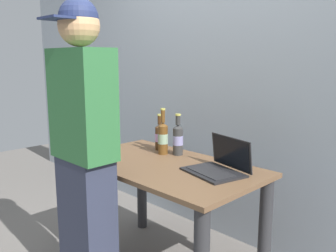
{
  "coord_description": "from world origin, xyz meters",
  "views": [
    {
      "loc": [
        1.59,
        -1.53,
        1.39
      ],
      "look_at": [
        0.04,
        0.0,
        0.99
      ],
      "focal_mm": 38.13,
      "sensor_mm": 36.0,
      "label": 1
    }
  ],
  "objects": [
    {
      "name": "desk",
      "position": [
        0.0,
        0.0,
        0.57
      ],
      "size": [
        1.27,
        0.72,
        0.74
      ],
      "color": "brown",
      "rests_on": "ground"
    },
    {
      "name": "laptop",
      "position": [
        0.36,
        0.11,
        0.78
      ],
      "size": [
        0.39,
        0.35,
        0.2
      ],
      "color": "black",
      "rests_on": "desk"
    },
    {
      "name": "beer_bottle_green",
      "position": [
        -0.09,
        0.22,
        0.85
      ],
      "size": [
        0.07,
        0.07,
        0.29
      ],
      "color": "#333333",
      "rests_on": "desk"
    },
    {
      "name": "beer_bottle_dark",
      "position": [
        -0.28,
        0.23,
        0.84
      ],
      "size": [
        0.07,
        0.07,
        0.27
      ],
      "color": "#472B14",
      "rests_on": "desk"
    },
    {
      "name": "beer_bottle_brown",
      "position": [
        -0.18,
        0.16,
        0.86
      ],
      "size": [
        0.07,
        0.07,
        0.32
      ],
      "color": "brown",
      "rests_on": "desk"
    },
    {
      "name": "person_figure",
      "position": [
        -0.1,
        -0.51,
        0.9
      ],
      "size": [
        0.39,
        0.3,
        1.71
      ],
      "color": "#2D3347",
      "rests_on": "ground"
    },
    {
      "name": "back_wall",
      "position": [
        0.0,
        0.73,
        1.3
      ],
      "size": [
        6.0,
        0.1,
        2.6
      ],
      "primitive_type": "cube",
      "color": "#99A3AD",
      "rests_on": "ground"
    }
  ]
}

